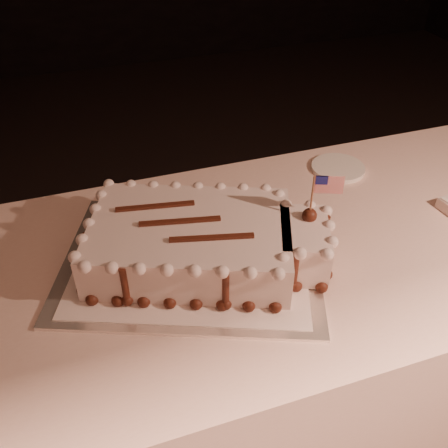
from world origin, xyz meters
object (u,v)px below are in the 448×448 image
object	(u,v)px
cake_board	(192,261)
sheet_cake	(204,242)
banquet_table	(312,332)
side_plate	(338,168)

from	to	relation	value
cake_board	sheet_cake	bearing A→B (deg)	0.41
cake_board	sheet_cake	distance (m)	0.07
banquet_table	cake_board	xyz separation A→B (m)	(-0.35, 0.01, 0.38)
banquet_table	sheet_cake	xyz separation A→B (m)	(-0.32, -0.00, 0.44)
banquet_table	side_plate	xyz separation A→B (m)	(0.17, 0.26, 0.38)
sheet_cake	side_plate	bearing A→B (deg)	28.12
banquet_table	sheet_cake	size ratio (longest dim) A/B	4.08
banquet_table	cake_board	size ratio (longest dim) A/B	4.05
cake_board	side_plate	bearing A→B (deg)	47.57
sheet_cake	cake_board	bearing A→B (deg)	158.63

